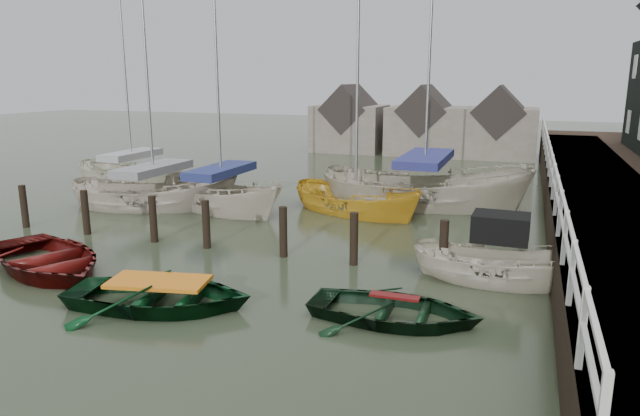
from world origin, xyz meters
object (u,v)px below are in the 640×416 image
at_px(sailboat_a, 156,205).
at_px(sailboat_d, 423,204).
at_px(motorboat, 497,278).
at_px(sailboat_b, 222,207).
at_px(rowboat_green, 160,307).
at_px(rowboat_red, 48,271).
at_px(rowboat_dkgreen, 394,320).
at_px(sailboat_e, 133,183).
at_px(sailboat_c, 356,212).

bearing_deg(sailboat_a, sailboat_d, -85.79).
bearing_deg(motorboat, sailboat_b, 66.75).
height_order(rowboat_green, sailboat_b, sailboat_b).
height_order(rowboat_red, rowboat_dkgreen, rowboat_red).
relative_size(sailboat_b, sailboat_e, 1.19).
height_order(rowboat_green, motorboat, motorboat).
height_order(motorboat, sailboat_a, sailboat_a).
bearing_deg(rowboat_green, motorboat, -70.52).
bearing_deg(sailboat_b, rowboat_green, -135.29).
height_order(motorboat, sailboat_e, sailboat_e).
xyz_separation_m(sailboat_a, sailboat_d, (9.49, 3.80, -0.01)).
relative_size(motorboat, sailboat_c, 0.40).
bearing_deg(sailboat_d, motorboat, -161.88).
relative_size(sailboat_b, sailboat_d, 0.99).
relative_size(rowboat_red, sailboat_c, 0.44).
xyz_separation_m(rowboat_dkgreen, sailboat_a, (-10.82, 7.08, 0.06)).
xyz_separation_m(rowboat_red, sailboat_d, (7.59, 10.92, 0.06)).
bearing_deg(motorboat, sailboat_a, 73.70).
bearing_deg(rowboat_dkgreen, motorboat, -31.56).
xyz_separation_m(rowboat_red, sailboat_c, (5.49, 8.84, 0.02)).
bearing_deg(rowboat_green, sailboat_c, -20.17).
height_order(rowboat_dkgreen, sailboat_a, sailboat_a).
distance_m(sailboat_a, sailboat_d, 10.22).
distance_m(rowboat_green, sailboat_a, 10.07).
bearing_deg(rowboat_green, sailboat_e, 27.93).
bearing_deg(rowboat_green, rowboat_dkgreen, -89.86).
height_order(sailboat_a, sailboat_e, sailboat_a).
xyz_separation_m(rowboat_red, sailboat_a, (-1.90, 7.12, 0.06)).
height_order(rowboat_green, sailboat_d, sailboat_d).
height_order(rowboat_dkgreen, sailboat_e, sailboat_e).
height_order(sailboat_a, sailboat_c, sailboat_a).
bearing_deg(sailboat_b, rowboat_red, -161.45).
distance_m(rowboat_green, sailboat_b, 9.37).
bearing_deg(rowboat_dkgreen, sailboat_e, 53.09).
relative_size(rowboat_green, sailboat_b, 0.32).
xyz_separation_m(sailboat_a, sailboat_c, (7.39, 1.72, -0.05)).
bearing_deg(sailboat_e, sailboat_a, -129.99).
relative_size(rowboat_green, sailboat_a, 0.34).
distance_m(rowboat_red, sailboat_e, 12.24).
relative_size(rowboat_green, sailboat_e, 0.38).
bearing_deg(rowboat_red, sailboat_e, 53.96).
bearing_deg(sailboat_d, sailboat_b, 110.95).
bearing_deg(motorboat, rowboat_red, 107.46).
relative_size(sailboat_a, sailboat_e, 1.11).
bearing_deg(rowboat_dkgreen, sailboat_a, 56.10).
relative_size(sailboat_a, sailboat_d, 0.92).
bearing_deg(rowboat_red, rowboat_dkgreen, -63.91).
xyz_separation_m(sailboat_d, sailboat_e, (-13.36, -0.12, 0.01)).
xyz_separation_m(rowboat_green, sailboat_d, (3.52, 11.91, 0.06)).
xyz_separation_m(rowboat_red, rowboat_dkgreen, (8.91, 0.04, 0.00)).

